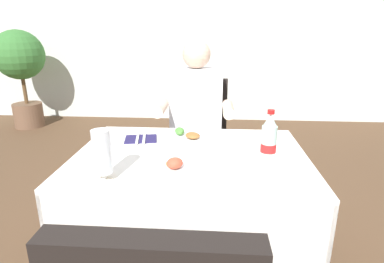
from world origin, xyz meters
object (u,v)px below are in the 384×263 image
chair_far_diner_seat (199,138)px  seated_diner_far (196,121)px  napkin_cutlery_set (141,139)px  main_dining_table (191,186)px  beer_glass_left (102,155)px  plate_near_camera (174,169)px  potted_plant_corner (20,65)px  plate_far_diner (186,136)px  cola_bottle_primary (269,141)px

chair_far_diner_seat → seated_diner_far: 0.19m
chair_far_diner_seat → napkin_cutlery_set: chair_far_diner_seat is taller
main_dining_table → beer_glass_left: (-0.32, -0.31, 0.29)m
plate_near_camera → napkin_cutlery_set: plate_near_camera is taller
chair_far_diner_seat → beer_glass_left: (-0.32, -1.12, 0.30)m
napkin_cutlery_set → potted_plant_corner: bearing=131.0°
seated_diner_far → main_dining_table: bearing=-88.7°
plate_far_diner → napkin_cutlery_set: (-0.25, -0.03, -0.01)m
seated_diner_far → beer_glass_left: 1.06m
beer_glass_left → plate_far_diner: bearing=62.1°
chair_far_diner_seat → seated_diner_far: seated_diner_far is taller
seated_diner_far → potted_plant_corner: bearing=140.6°
plate_far_diner → napkin_cutlery_set: plate_far_diner is taller
cola_bottle_primary → plate_near_camera: bearing=-165.2°
main_dining_table → cola_bottle_primary: (0.35, -0.11, 0.29)m
main_dining_table → beer_glass_left: 0.53m
main_dining_table → napkin_cutlery_set: (-0.29, 0.18, 0.18)m
seated_diner_far → beer_glass_left: (-0.30, -1.01, 0.15)m
potted_plant_corner → napkin_cutlery_set: bearing=-49.0°
cola_bottle_primary → potted_plant_corner: bearing=135.1°
main_dining_table → chair_far_diner_seat: chair_far_diner_seat is taller
cola_bottle_primary → beer_glass_left: bearing=-162.8°
plate_far_diner → napkin_cutlery_set: size_ratio=1.31×
seated_diner_far → plate_far_diner: size_ratio=4.92×
beer_glass_left → potted_plant_corner: (-2.20, 3.07, 0.02)m
seated_diner_far → cola_bottle_primary: (0.37, -0.80, 0.14)m
seated_diner_far → napkin_cutlery_set: (-0.27, -0.51, 0.04)m
seated_diner_far → beer_glass_left: size_ratio=5.98×
main_dining_table → potted_plant_corner: size_ratio=0.84×
seated_diner_far → cola_bottle_primary: bearing=-65.4°
seated_diner_far → plate_far_diner: 0.48m
plate_near_camera → potted_plant_corner: potted_plant_corner is taller
main_dining_table → chair_far_diner_seat: bearing=90.0°
plate_far_diner → cola_bottle_primary: size_ratio=1.02×
napkin_cutlery_set → potted_plant_corner: potted_plant_corner is taller
main_dining_table → plate_near_camera: 0.29m
main_dining_table → plate_near_camera: bearing=-104.5°
plate_near_camera → plate_far_diner: size_ratio=0.97×
plate_near_camera → potted_plant_corner: (-2.47, 2.97, 0.11)m
plate_near_camera → beer_glass_left: 0.30m
chair_far_diner_seat → plate_near_camera: size_ratio=3.90×
chair_far_diner_seat → napkin_cutlery_set: bearing=-114.9°
napkin_cutlery_set → potted_plant_corner: size_ratio=0.15×
seated_diner_far → potted_plant_corner: size_ratio=0.94×
plate_near_camera → chair_far_diner_seat: bearing=86.9°
cola_bottle_primary → main_dining_table: bearing=163.2°
plate_near_camera → napkin_cutlery_set: bearing=120.3°
plate_far_diner → beer_glass_left: bearing=-117.9°
cola_bottle_primary → potted_plant_corner: potted_plant_corner is taller
main_dining_table → cola_bottle_primary: size_ratio=4.44×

